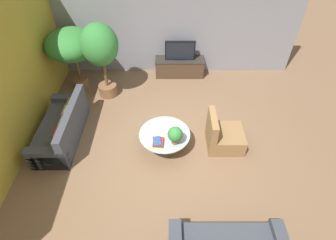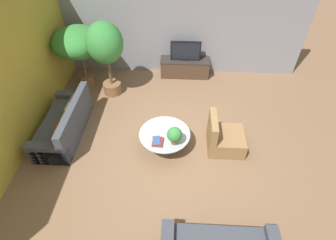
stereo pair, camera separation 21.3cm
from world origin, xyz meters
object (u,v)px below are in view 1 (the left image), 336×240
object	(u,v)px
potted_plant_tabletop	(176,135)
armchair_wicker	(224,136)
couch_by_wall	(63,128)
media_console	(180,67)
television	(181,51)
potted_palm_corner	(101,49)
potted_palm_tall	(73,46)
coffee_table	(165,138)

from	to	relation	value
potted_plant_tabletop	armchair_wicker	bearing A→B (deg)	16.94
couch_by_wall	media_console	bearing A→B (deg)	133.44
television	potted_plant_tabletop	bearing A→B (deg)	-93.61
couch_by_wall	potted_plant_tabletop	xyz separation A→B (m)	(2.60, -0.58, 0.38)
television	potted_palm_corner	xyz separation A→B (m)	(-2.04, -0.99, 0.59)
potted_plant_tabletop	potted_palm_corner	bearing A→B (deg)	129.35
couch_by_wall	potted_palm_corner	distance (m)	2.15
potted_palm_tall	armchair_wicker	bearing A→B (deg)	-31.11
armchair_wicker	potted_palm_tall	xyz separation A→B (m)	(-3.77, 2.28, 1.02)
couch_by_wall	armchair_wicker	world-z (taller)	armchair_wicker
media_console	potted_plant_tabletop	size ratio (longest dim) A/B	3.59
couch_by_wall	potted_palm_corner	size ratio (longest dim) A/B	0.94
television	armchair_wicker	world-z (taller)	television
media_console	potted_palm_corner	size ratio (longest dim) A/B	0.71
potted_palm_corner	armchair_wicker	bearing A→B (deg)	-33.03
coffee_table	potted_palm_corner	size ratio (longest dim) A/B	0.55
potted_palm_corner	potted_palm_tall	bearing A→B (deg)	156.17
armchair_wicker	potted_plant_tabletop	xyz separation A→B (m)	(-1.09, -0.33, 0.40)
potted_plant_tabletop	media_console	bearing A→B (deg)	86.39
coffee_table	armchair_wicker	distance (m)	1.32
media_console	potted_plant_tabletop	world-z (taller)	potted_plant_tabletop
television	couch_by_wall	size ratio (longest dim) A/B	0.45
media_console	coffee_table	distance (m)	3.00
armchair_wicker	couch_by_wall	bearing A→B (deg)	86.23
couch_by_wall	potted_palm_corner	bearing A→B (deg)	155.25
potted_palm_corner	potted_plant_tabletop	bearing A→B (deg)	-50.65
media_console	potted_plant_tabletop	xyz separation A→B (m)	(-0.20, -3.23, 0.39)
coffee_table	potted_plant_tabletop	size ratio (longest dim) A/B	2.75
coffee_table	couch_by_wall	xyz separation A→B (m)	(-2.37, 0.32, -0.02)
couch_by_wall	potted_palm_tall	bearing A→B (deg)	-177.72
couch_by_wall	potted_palm_corner	xyz separation A→B (m)	(0.76, 1.66, 1.13)
potted_palm_tall	potted_plant_tabletop	distance (m)	3.79
media_console	potted_palm_tall	xyz separation A→B (m)	(-2.88, -0.62, 1.01)
coffee_table	armchair_wicker	size ratio (longest dim) A/B	1.31
media_console	potted_palm_tall	world-z (taller)	potted_palm_tall
media_console	armchair_wicker	size ratio (longest dim) A/B	1.71
television	potted_palm_tall	bearing A→B (deg)	-167.89
armchair_wicker	coffee_table	bearing A→B (deg)	93.28
couch_by_wall	potted_palm_tall	size ratio (longest dim) A/B	1.12
couch_by_wall	coffee_table	bearing A→B (deg)	82.36
potted_palm_corner	potted_plant_tabletop	world-z (taller)	potted_palm_corner
couch_by_wall	potted_palm_tall	xyz separation A→B (m)	(-0.08, 2.03, 1.01)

